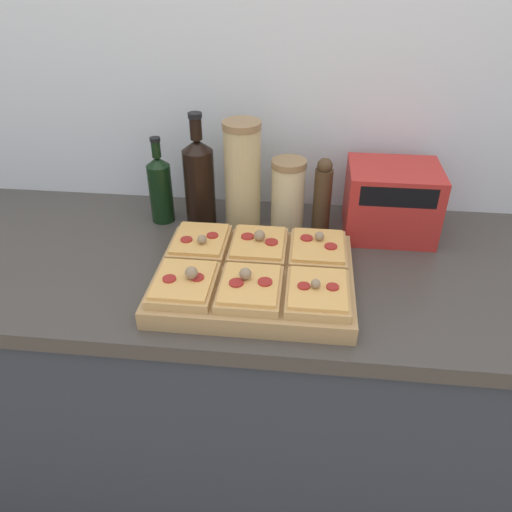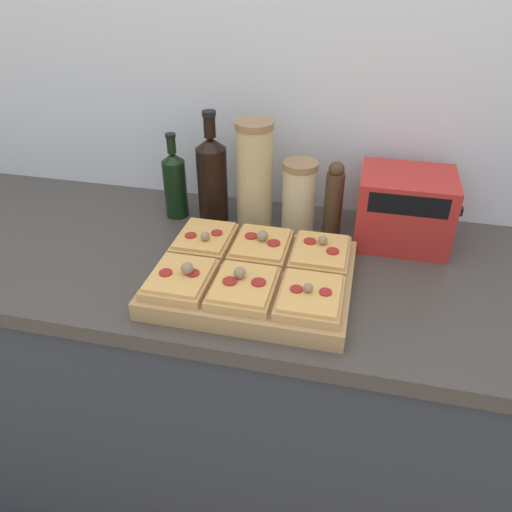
# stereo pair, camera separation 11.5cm
# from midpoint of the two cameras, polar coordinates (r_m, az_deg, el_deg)

# --- Properties ---
(wall_back) EXTENTS (6.00, 0.06, 2.50)m
(wall_back) POSITION_cam_midpoint_polar(r_m,az_deg,el_deg) (1.44, 7.86, 18.31)
(wall_back) COLOR silver
(wall_back) RESTS_ON ground_plane
(kitchen_counter) EXTENTS (2.63, 0.67, 0.92)m
(kitchen_counter) POSITION_cam_midpoint_polar(r_m,az_deg,el_deg) (1.55, 4.07, -14.94)
(kitchen_counter) COLOR #333842
(kitchen_counter) RESTS_ON ground_plane
(cutting_board) EXTENTS (0.45, 0.36, 0.04)m
(cutting_board) POSITION_cam_midpoint_polar(r_m,az_deg,el_deg) (1.15, 2.53, -2.61)
(cutting_board) COLOR tan
(cutting_board) RESTS_ON kitchen_counter
(pizza_slice_back_left) EXTENTS (0.13, 0.16, 0.05)m
(pizza_slice_back_left) POSITION_cam_midpoint_polar(r_m,az_deg,el_deg) (1.23, -3.23, 1.88)
(pizza_slice_back_left) COLOR tan
(pizza_slice_back_left) RESTS_ON cutting_board
(pizza_slice_back_center) EXTENTS (0.13, 0.16, 0.05)m
(pizza_slice_back_center) POSITION_cam_midpoint_polar(r_m,az_deg,el_deg) (1.20, 3.35, 1.11)
(pizza_slice_back_center) COLOR tan
(pizza_slice_back_center) RESTS_ON cutting_board
(pizza_slice_back_right) EXTENTS (0.13, 0.16, 0.05)m
(pizza_slice_back_right) POSITION_cam_midpoint_polar(r_m,az_deg,el_deg) (1.19, 10.14, 0.27)
(pizza_slice_back_right) COLOR tan
(pizza_slice_back_right) RESTS_ON cutting_board
(pizza_slice_front_left) EXTENTS (0.13, 0.16, 0.06)m
(pizza_slice_front_left) POSITION_cam_midpoint_polar(r_m,az_deg,el_deg) (1.09, -5.66, -2.64)
(pizza_slice_front_left) COLOR tan
(pizza_slice_front_left) RESTS_ON cutting_board
(pizza_slice_front_center) EXTENTS (0.13, 0.16, 0.05)m
(pizza_slice_front_center) POSITION_cam_midpoint_polar(r_m,az_deg,el_deg) (1.06, 1.67, -3.66)
(pizza_slice_front_center) COLOR tan
(pizza_slice_front_center) RESTS_ON cutting_board
(pizza_slice_front_right) EXTENTS (0.13, 0.16, 0.05)m
(pizza_slice_front_right) POSITION_cam_midpoint_polar(r_m,az_deg,el_deg) (1.05, 9.39, -4.71)
(pizza_slice_front_right) COLOR tan
(pizza_slice_front_right) RESTS_ON cutting_board
(olive_oil_bottle) EXTENTS (0.06, 0.06, 0.24)m
(olive_oil_bottle) POSITION_cam_midpoint_polar(r_m,az_deg,el_deg) (1.42, -6.96, 8.19)
(olive_oil_bottle) COLOR black
(olive_oil_bottle) RESTS_ON kitchen_counter
(wine_bottle) EXTENTS (0.08, 0.08, 0.31)m
(wine_bottle) POSITION_cam_midpoint_polar(r_m,az_deg,el_deg) (1.38, -2.63, 8.87)
(wine_bottle) COLOR black
(wine_bottle) RESTS_ON kitchen_counter
(grain_jar_tall) EXTENTS (0.10, 0.10, 0.29)m
(grain_jar_tall) POSITION_cam_midpoint_polar(r_m,az_deg,el_deg) (1.35, 2.29, 9.16)
(grain_jar_tall) COLOR tan
(grain_jar_tall) RESTS_ON kitchen_counter
(grain_jar_short) EXTENTS (0.09, 0.09, 0.20)m
(grain_jar_short) POSITION_cam_midpoint_polar(r_m,az_deg,el_deg) (1.35, 7.39, 6.72)
(grain_jar_short) COLOR beige
(grain_jar_short) RESTS_ON kitchen_counter
(pepper_mill) EXTENTS (0.05, 0.05, 0.21)m
(pepper_mill) POSITION_cam_midpoint_polar(r_m,az_deg,el_deg) (1.35, 11.34, 6.35)
(pepper_mill) COLOR #47331E
(pepper_mill) RESTS_ON kitchen_counter
(toaster_oven) EXTENTS (0.26, 0.19, 0.19)m
(toaster_oven) POSITION_cam_midpoint_polar(r_m,az_deg,el_deg) (1.36, 18.94, 5.09)
(toaster_oven) COLOR red
(toaster_oven) RESTS_ON kitchen_counter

